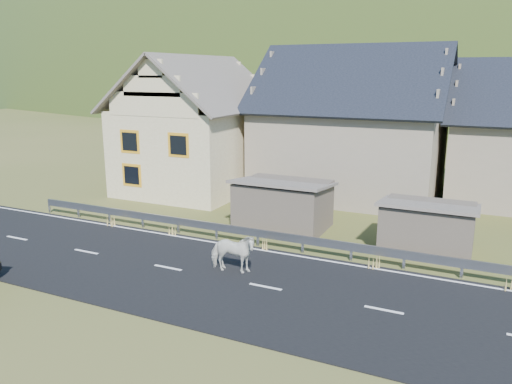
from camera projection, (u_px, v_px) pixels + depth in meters
The scene contains 11 objects.
ground at pixel (265, 288), 17.01m from camera, with size 160.00×160.00×0.00m, color #3D4919.
road at pixel (265, 287), 17.01m from camera, with size 60.00×7.00×0.04m, color black.
lane_markings at pixel (265, 287), 17.00m from camera, with size 60.00×6.60×0.01m, color silver.
guardrail at pixel (303, 240), 20.12m from camera, with size 28.10×0.09×0.75m.
shed_left at pixel (283, 205), 23.30m from camera, with size 4.30×3.30×2.40m, color brown.
shed_right at pixel (427, 228), 20.20m from camera, with size 3.80×2.90×2.20m, color brown.
house_cream at pixel (197, 119), 30.67m from camera, with size 7.80×9.80×8.30m.
house_stone_a at pixel (354, 116), 29.53m from camera, with size 10.80×9.80×8.90m.
mountain at pixel (483, 149), 178.01m from camera, with size 440.00×280.00×260.00m, color #233313.
conifer_patch at pixel (246, 76), 135.06m from camera, with size 76.00×50.00×28.00m, color black.
horse at pixel (233, 253), 18.07m from camera, with size 1.79×0.81×1.51m, color silver.
Camera 1 is at (6.40, -14.40, 7.20)m, focal length 35.00 mm.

